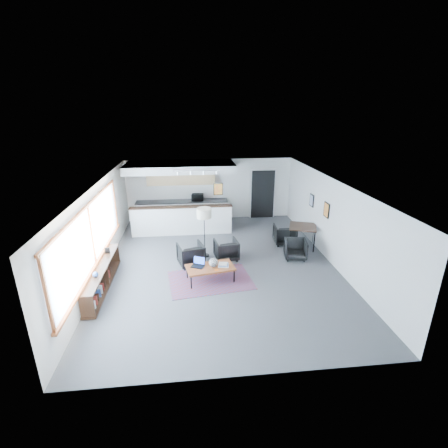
{
  "coord_description": "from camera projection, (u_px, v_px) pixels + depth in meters",
  "views": [
    {
      "loc": [
        -0.85,
        -9.07,
        4.67
      ],
      "look_at": [
        0.17,
        0.4,
        1.2
      ],
      "focal_mm": 26.0,
      "sensor_mm": 36.0,
      "label": 1
    }
  ],
  "objects": [
    {
      "name": "coffee_table",
      "position": [
        210.0,
        268.0,
        9.1
      ],
      "size": [
        1.43,
        0.94,
        0.43
      ],
      "rotation": [
        0.0,
        0.0,
        0.18
      ],
      "color": "brown",
      "rests_on": "floor"
    },
    {
      "name": "doorway",
      "position": [
        263.0,
        194.0,
        14.15
      ],
      "size": [
        1.1,
        0.12,
        2.15
      ],
      "color": "black",
      "rests_on": "room"
    },
    {
      "name": "wall_art_lower",
      "position": [
        326.0,
        210.0,
        10.35
      ],
      "size": [
        0.03,
        0.38,
        0.48
      ],
      "color": "black",
      "rests_on": "room"
    },
    {
      "name": "coaster",
      "position": [
        217.0,
        270.0,
        8.91
      ],
      "size": [
        0.1,
        0.1,
        0.01
      ],
      "rotation": [
        0.0,
        0.0,
        -0.05
      ],
      "color": "#E5590C",
      "rests_on": "coffee_table"
    },
    {
      "name": "armchair_left",
      "position": [
        191.0,
        253.0,
        10.02
      ],
      "size": [
        0.91,
        0.87,
        0.77
      ],
      "primitive_type": "imported",
      "rotation": [
        0.0,
        0.0,
        3.41
      ],
      "color": "black",
      "rests_on": "floor"
    },
    {
      "name": "dining_chair_far",
      "position": [
        285.0,
        235.0,
        11.61
      ],
      "size": [
        0.67,
        0.63,
        0.65
      ],
      "primitive_type": "imported",
      "rotation": [
        0.0,
        0.0,
        3.08
      ],
      "color": "black",
      "rests_on": "floor"
    },
    {
      "name": "kitchenette",
      "position": [
        181.0,
        193.0,
        13.03
      ],
      "size": [
        4.2,
        1.96,
        2.6
      ],
      "color": "white",
      "rests_on": "floor"
    },
    {
      "name": "ceramic_pot",
      "position": [
        213.0,
        262.0,
        9.06
      ],
      "size": [
        0.26,
        0.26,
        0.26
      ],
      "rotation": [
        0.0,
        0.0,
        0.41
      ],
      "color": "gray",
      "rests_on": "coffee_table"
    },
    {
      "name": "dining_table",
      "position": [
        303.0,
        228.0,
        11.24
      ],
      "size": [
        1.15,
        1.15,
        0.76
      ],
      "rotation": [
        0.0,
        0.0,
        -0.34
      ],
      "color": "#311C11",
      "rests_on": "floor"
    },
    {
      "name": "console",
      "position": [
        102.0,
        277.0,
        8.74
      ],
      "size": [
        0.35,
        3.0,
        0.8
      ],
      "color": "#311C11",
      "rests_on": "floor"
    },
    {
      "name": "floor_lamp",
      "position": [
        204.0,
        215.0,
        10.26
      ],
      "size": [
        0.48,
        0.48,
        1.65
      ],
      "rotation": [
        0.0,
        0.0,
        -0.01
      ],
      "color": "black",
      "rests_on": "floor"
    },
    {
      "name": "dining_chair_near",
      "position": [
        295.0,
        250.0,
        10.48
      ],
      "size": [
        0.66,
        0.63,
        0.59
      ],
      "primitive_type": "imported",
      "rotation": [
        0.0,
        0.0,
        -0.17
      ],
      "color": "black",
      "rests_on": "floor"
    },
    {
      "name": "armchair_right",
      "position": [
        226.0,
        249.0,
        10.41
      ],
      "size": [
        0.8,
        0.76,
        0.73
      ],
      "primitive_type": "imported",
      "rotation": [
        0.0,
        0.0,
        3.29
      ],
      "color": "black",
      "rests_on": "floor"
    },
    {
      "name": "kilim_rug",
      "position": [
        210.0,
        280.0,
        9.23
      ],
      "size": [
        2.48,
        1.85,
        0.01
      ],
      "rotation": [
        0.0,
        0.0,
        0.13
      ],
      "color": "#593046",
      "rests_on": "floor"
    },
    {
      "name": "book_stack",
      "position": [
        223.0,
        265.0,
        9.11
      ],
      "size": [
        0.33,
        0.28,
        0.09
      ],
      "rotation": [
        0.0,
        0.0,
        -0.17
      ],
      "color": "silver",
      "rests_on": "coffee_table"
    },
    {
      "name": "track_light",
      "position": [
        197.0,
        172.0,
        11.29
      ],
      "size": [
        1.6,
        0.07,
        0.15
      ],
      "color": "silver",
      "rests_on": "room"
    },
    {
      "name": "window",
      "position": [
        91.0,
        237.0,
        8.47
      ],
      "size": [
        0.1,
        5.95,
        1.66
      ],
      "color": "#8CBFFF",
      "rests_on": "room"
    },
    {
      "name": "wall_art_upper",
      "position": [
        312.0,
        200.0,
        11.58
      ],
      "size": [
        0.03,
        0.34,
        0.44
      ],
      "color": "black",
      "rests_on": "room"
    },
    {
      "name": "room",
      "position": [
        220.0,
        226.0,
        9.72
      ],
      "size": [
        7.02,
        9.02,
        2.62
      ],
      "color": "#4A4A4C",
      "rests_on": "ground"
    },
    {
      "name": "laptop",
      "position": [
        198.0,
        263.0,
        9.13
      ],
      "size": [
        0.44,
        0.41,
        0.25
      ],
      "rotation": [
        0.0,
        0.0,
        -0.43
      ],
      "color": "black",
      "rests_on": "coffee_table"
    },
    {
      "name": "microwave",
      "position": [
        197.0,
        197.0,
        13.61
      ],
      "size": [
        0.52,
        0.32,
        0.34
      ],
      "primitive_type": "imported",
      "rotation": [
        0.0,
        0.0,
        -0.09
      ],
      "color": "black",
      "rests_on": "kitchenette"
    }
  ]
}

